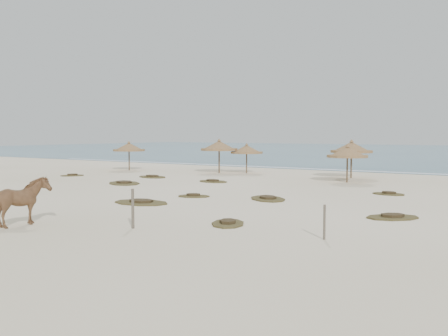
{
  "coord_description": "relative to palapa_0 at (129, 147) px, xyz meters",
  "views": [
    {
      "loc": [
        14.42,
        -15.13,
        3.18
      ],
      "look_at": [
        1.34,
        5.0,
        1.5
      ],
      "focal_mm": 40.0,
      "sensor_mm": 36.0,
      "label": 1
    }
  ],
  "objects": [
    {
      "name": "ground",
      "position": [
        15.69,
        -16.26,
        -1.96
      ],
      "size": [
        160.0,
        160.0,
        0.0
      ],
      "primitive_type": "plane",
      "color": "#F2E1C7",
      "rests_on": "ground"
    },
    {
      "name": "ocean",
      "position": [
        15.69,
        58.74,
        -1.95
      ],
      "size": [
        200.0,
        100.0,
        0.01
      ],
      "primitive_type": "cube",
      "color": "navy",
      "rests_on": "ground"
    },
    {
      "name": "foam_line",
      "position": [
        15.69,
        9.74,
        -1.95
      ],
      "size": [
        70.0,
        0.6,
        0.01
      ],
      "primitive_type": "cube",
      "color": "silver",
      "rests_on": "ground"
    },
    {
      "name": "palapa_0",
      "position": [
        0.0,
        0.0,
        0.0
      ],
      "size": [
        3.51,
        3.51,
        2.52
      ],
      "rotation": [
        0.0,
        0.0,
        -0.38
      ],
      "color": "brown",
      "rests_on": "ground"
    },
    {
      "name": "palapa_1",
      "position": [
        8.16,
        1.69,
        0.18
      ],
      "size": [
        3.55,
        3.55,
        2.76
      ],
      "rotation": [
        0.0,
        0.0,
        0.24
      ],
      "color": "brown",
      "rests_on": "ground"
    },
    {
      "name": "palapa_2",
      "position": [
        10.09,
        2.74,
        -0.09
      ],
      "size": [
        3.23,
        3.23,
        2.4
      ],
      "rotation": [
        0.0,
        0.0,
        -0.31
      ],
      "color": "brown",
      "rests_on": "ground"
    },
    {
      "name": "palapa_3",
      "position": [
        19.31,
        -0.15,
        -0.04
      ],
      "size": [
        3.01,
        3.01,
        2.48
      ],
      "rotation": [
        0.0,
        0.0,
        -0.15
      ],
      "color": "brown",
      "rests_on": "ground"
    },
    {
      "name": "palapa_4",
      "position": [
        18.45,
        3.18,
        0.18
      ],
      "size": [
        2.97,
        2.97,
        2.75
      ],
      "rotation": [
        0.0,
        0.0,
        0.01
      ],
      "color": "brown",
      "rests_on": "ground"
    },
    {
      "name": "horse",
      "position": [
        15.14,
        -21.08,
        -1.12
      ],
      "size": [
        0.99,
        2.03,
        1.68
      ],
      "primitive_type": "imported",
      "rotation": [
        0.0,
        0.0,
        3.1
      ],
      "color": "#9C7047",
      "rests_on": "ground"
    },
    {
      "name": "fence_post_near",
      "position": [
        18.59,
        -19.23,
        -1.29
      ],
      "size": [
        0.1,
        0.1,
        1.33
      ],
      "primitive_type": "cylinder",
      "rotation": [
        0.0,
        0.0,
        -0.01
      ],
      "color": "#615849",
      "rests_on": "ground"
    },
    {
      "name": "fence_post_far",
      "position": [
        24.61,
        -17.41,
        -1.43
      ],
      "size": [
        0.1,
        0.1,
        1.05
      ],
      "primitive_type": "cylinder",
      "rotation": [
        0.0,
        0.0,
        -0.29
      ],
      "color": "#615849",
      "rests_on": "ground"
    },
    {
      "name": "scrub_1",
      "position": [
        7.83,
        -8.64,
        -1.91
      ],
      "size": [
        3.41,
        3.11,
        0.16
      ],
      "rotation": [
        0.0,
        0.0,
        2.57
      ],
      "color": "brown",
      "rests_on": "ground"
    },
    {
      "name": "scrub_2",
      "position": [
        15.35,
        -11.46,
        -1.91
      ],
      "size": [
        1.91,
        1.6,
        0.16
      ],
      "rotation": [
        0.0,
        0.0,
        0.39
      ],
      "color": "brown",
      "rests_on": "ground"
    },
    {
      "name": "scrub_3",
      "position": [
        18.93,
        -10.32,
        -1.91
      ],
      "size": [
        2.81,
        2.78,
        0.16
      ],
      "rotation": [
        0.0,
        0.0,
        2.38
      ],
      "color": "brown",
      "rests_on": "ground"
    },
    {
      "name": "scrub_4",
      "position": [
        25.34,
        -12.45,
        -1.91
      ],
      "size": [
        2.39,
        2.37,
        0.16
      ],
      "rotation": [
        0.0,
        0.0,
        0.76
      ],
      "color": "brown",
      "rests_on": "ground"
    },
    {
      "name": "scrub_6",
      "position": [
        6.3,
        -4.21,
        -1.91
      ],
      "size": [
        2.78,
        2.18,
        0.16
      ],
      "rotation": [
        0.0,
        0.0,
        2.88
      ],
      "color": "brown",
      "rests_on": "ground"
    },
    {
      "name": "scrub_7",
      "position": [
        23.3,
        -5.22,
        -1.91
      ],
      "size": [
        1.75,
        1.2,
        0.16
      ],
      "rotation": [
        0.0,
        0.0,
        3.07
      ],
      "color": "brown",
      "rests_on": "ground"
    },
    {
      "name": "scrub_8",
      "position": [
        0.5,
        -6.54,
        -1.91
      ],
      "size": [
        1.87,
        2.07,
        0.16
      ],
      "rotation": [
        0.0,
        0.0,
        1.01
      ],
      "color": "brown",
      "rests_on": "ground"
    },
    {
      "name": "scrub_9",
      "position": [
        14.72,
        -14.6,
        -1.91
      ],
      "size": [
        2.85,
        1.98,
        0.16
      ],
      "rotation": [
        0.0,
        0.0,
        0.08
      ],
      "color": "brown",
      "rests_on": "ground"
    },
    {
      "name": "scrub_12",
      "position": [
        20.87,
        -16.9,
        -1.91
      ],
      "size": [
        1.83,
        2.08,
        0.16
      ],
      "rotation": [
        0.0,
        0.0,
        2.06
      ],
      "color": "brown",
      "rests_on": "ground"
    },
    {
      "name": "scrub_13",
      "position": [
        11.87,
        -4.63,
        -1.91
      ],
      "size": [
        2.36,
        1.74,
        0.16
      ],
      "rotation": [
        0.0,
        0.0,
        2.97
      ],
      "color": "brown",
      "rests_on": "ground"
    }
  ]
}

